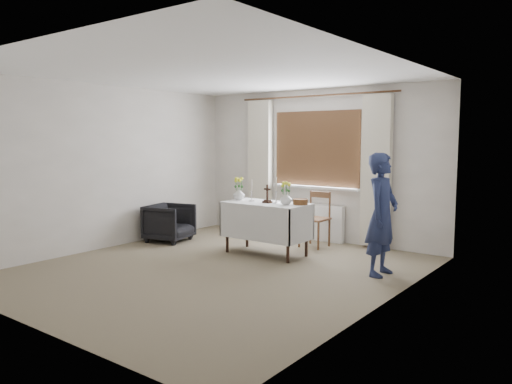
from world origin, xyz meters
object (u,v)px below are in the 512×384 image
armchair (169,223)px  wooden_cross (267,194)px  person (382,214)px  flower_vase_left (239,194)px  altar_table (266,229)px  flower_vase_right (286,199)px  wooden_chair (314,219)px

armchair → wooden_cross: size_ratio=2.55×
person → flower_vase_left: person is taller
wooden_cross → altar_table: bearing=172.1°
altar_table → flower_vase_right: (0.35, -0.01, 0.47)m
wooden_cross → flower_vase_right: wooden_cross is taller
wooden_chair → wooden_cross: bearing=-107.6°
flower_vase_left → flower_vase_right: bearing=-2.0°
altar_table → wooden_cross: (0.02, -0.01, 0.51)m
person → wooden_cross: size_ratio=5.71×
person → flower_vase_left: 2.31m
altar_table → armchair: 1.84m
altar_table → wooden_chair: (0.30, 0.87, 0.05)m
altar_table → flower_vase_right: 0.59m
altar_table → person: bearing=-1.2°
flower_vase_left → altar_table: bearing=-2.4°
wooden_chair → flower_vase_left: 1.26m
flower_vase_left → flower_vase_right: (0.88, -0.03, -0.00)m
wooden_cross → person: bearing=5.0°
person → wooden_cross: (-1.76, 0.03, 0.14)m
altar_table → armchair: bearing=-173.8°
armchair → flower_vase_left: bearing=-94.0°
person → flower_vase_right: bearing=88.2°
wooden_chair → wooden_cross: wooden_cross is taller
flower_vase_left → flower_vase_right: 0.88m
wooden_chair → armchair: 2.38m
wooden_cross → flower_vase_right: bearing=5.6°
wooden_chair → flower_vase_right: flower_vase_right is taller
armchair → flower_vase_right: 2.25m
wooden_chair → flower_vase_left: bearing=-134.3°
wooden_cross → flower_vase_right: size_ratio=1.53×
altar_table → wooden_cross: bearing=-14.0°
wooden_chair → armchair: (-2.13, -1.07, -0.12)m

